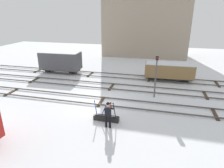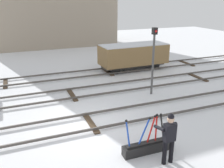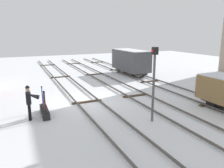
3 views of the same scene
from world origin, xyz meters
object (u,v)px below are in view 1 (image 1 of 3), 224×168
object	(u,v)px
signal_post	(156,72)
freight_car_near_switch	(61,61)
freight_car_far_end	(169,70)
switch_lever_frame	(106,117)
rail_worker	(108,113)

from	to	relation	value
signal_post	freight_car_near_switch	xyz separation A→B (m)	(-11.61, 4.95, -0.82)
freight_car_near_switch	freight_car_far_end	xyz separation A→B (m)	(12.91, -0.00, -0.32)
signal_post	freight_car_near_switch	size ratio (longest dim) A/B	0.76
freight_car_near_switch	freight_car_far_end	size ratio (longest dim) A/B	0.95
signal_post	freight_car_far_end	size ratio (longest dim) A/B	0.72
freight_car_far_end	switch_lever_frame	bearing A→B (deg)	-115.47
switch_lever_frame	signal_post	distance (m)	6.12
switch_lever_frame	freight_car_near_switch	world-z (taller)	freight_car_near_switch
signal_post	freight_car_near_switch	bearing A→B (deg)	156.88
switch_lever_frame	signal_post	size ratio (longest dim) A/B	0.48
rail_worker	freight_car_far_end	world-z (taller)	freight_car_far_end
switch_lever_frame	rail_worker	size ratio (longest dim) A/B	1.00
rail_worker	freight_car_far_end	bearing A→B (deg)	70.00
switch_lever_frame	signal_post	xyz separation A→B (m)	(3.05, 4.90, 2.05)
signal_post	freight_car_near_switch	distance (m)	12.65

